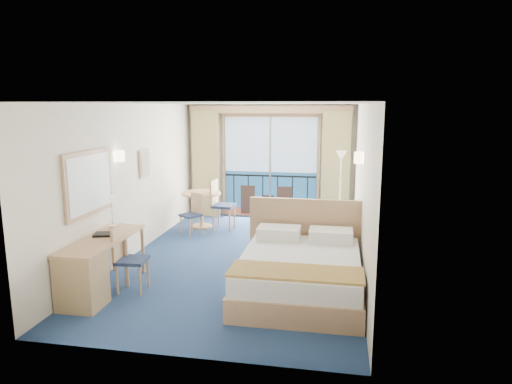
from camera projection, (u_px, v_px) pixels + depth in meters
name	position (u px, v px, depth m)	size (l,w,h in m)	color
floor	(243.00, 259.00, 8.05)	(6.50, 6.50, 0.00)	navy
room_walls	(242.00, 159.00, 7.72)	(4.04, 6.54, 2.72)	white
balcony_door	(270.00, 170.00, 10.95)	(2.36, 0.03, 2.52)	navy
curtain_left	(206.00, 164.00, 11.06)	(0.65, 0.22, 2.55)	tan
curtain_right	(336.00, 167.00, 10.51)	(0.65, 0.22, 2.55)	tan
pelmet	(270.00, 109.00, 10.57)	(3.80, 0.25, 0.18)	tan
mirror	(89.00, 183.00, 6.66)	(0.05, 1.25, 0.95)	tan
wall_print	(144.00, 163.00, 8.54)	(0.04, 0.42, 0.52)	tan
sconce_left	(119.00, 156.00, 7.47)	(0.18, 0.18, 0.18)	#FFE1B2
sconce_right	(360.00, 158.00, 7.22)	(0.18, 0.18, 0.18)	#FFE1B2
bed	(301.00, 271.00, 6.54)	(1.87, 2.22, 1.18)	tan
nightstand	(346.00, 249.00, 7.75)	(0.41, 0.39, 0.53)	#A48556
phone	(344.00, 231.00, 7.70)	(0.17, 0.13, 0.07)	silver
armchair	(317.00, 220.00, 9.37)	(0.73, 0.75, 0.69)	#4A505A
floor_lamp	(341.00, 170.00, 9.81)	(0.24, 0.24, 1.71)	silver
desk	(86.00, 273.00, 6.17)	(0.58, 1.68, 0.79)	tan
desk_chair	(126.00, 255.00, 6.59)	(0.45, 0.45, 0.96)	#202C4B
folder	(106.00, 234.00, 6.70)	(0.33, 0.24, 0.03)	black
desk_lamp	(112.00, 205.00, 7.03)	(0.13, 0.13, 0.49)	silver
round_table	(201.00, 201.00, 10.08)	(0.87, 0.87, 0.79)	tan
table_chair_a	(220.00, 201.00, 9.96)	(0.49, 0.48, 1.07)	#202C4B
table_chair_b	(194.00, 211.00, 9.56)	(0.52, 0.52, 0.86)	#202C4B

